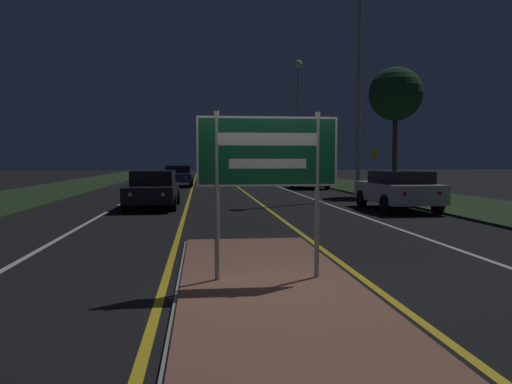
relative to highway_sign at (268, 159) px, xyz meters
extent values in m
plane|color=black|center=(0.00, -0.57, -1.82)|extent=(160.00, 160.00, 0.00)
cube|color=#999993|center=(0.00, 0.00, -1.80)|extent=(2.61, 7.44, 0.05)
cube|color=brown|center=(0.00, 0.00, -1.77)|extent=(2.49, 7.32, 0.10)
cube|color=#23381E|center=(-9.50, 19.43, -1.78)|extent=(5.00, 100.00, 0.08)
cube|color=#23381E|center=(9.50, 19.43, -1.78)|extent=(5.00, 100.00, 0.08)
cube|color=gold|center=(-1.49, 24.43, -1.82)|extent=(0.12, 70.00, 0.01)
cube|color=gold|center=(1.49, 24.43, -1.82)|extent=(0.12, 70.00, 0.01)
cube|color=silver|center=(-4.20, 24.43, -1.82)|extent=(0.12, 70.00, 0.01)
cube|color=silver|center=(4.20, 24.43, -1.82)|extent=(0.12, 70.00, 0.01)
cube|color=silver|center=(-7.20, 24.43, -1.82)|extent=(0.10, 70.00, 0.01)
cube|color=silver|center=(7.20, 24.43, -1.82)|extent=(0.10, 70.00, 0.01)
cylinder|color=#9E9E99|center=(-0.73, 0.00, -0.51)|extent=(0.07, 0.07, 2.43)
cylinder|color=#9E9E99|center=(0.73, 0.00, -0.51)|extent=(0.07, 0.07, 2.43)
cube|color=#0F512D|center=(0.00, 0.00, 0.11)|extent=(2.02, 0.04, 0.99)
cube|color=white|center=(0.00, -0.02, 0.11)|extent=(2.02, 0.00, 0.99)
cube|color=#0F512D|center=(0.00, -0.02, 0.11)|extent=(1.96, 0.01, 0.93)
cube|color=white|center=(0.00, -0.02, 0.29)|extent=(1.41, 0.01, 0.18)
cube|color=white|center=(0.00, -0.02, -0.06)|extent=(1.11, 0.01, 0.14)
cylinder|color=#9E9E99|center=(6.13, 14.89, 3.45)|extent=(0.18, 0.18, 10.55)
cylinder|color=#9E9E99|center=(6.43, 30.42, 2.58)|extent=(0.18, 0.18, 8.80)
sphere|color=#F9EAC6|center=(6.43, 30.42, 7.17)|extent=(0.64, 0.64, 0.64)
cube|color=silver|center=(6.07, 10.13, -1.17)|extent=(1.89, 4.07, 0.66)
cube|color=black|center=(6.07, 9.89, -0.63)|extent=(1.66, 2.12, 0.42)
sphere|color=red|center=(5.49, 8.12, -1.08)|extent=(0.14, 0.14, 0.14)
sphere|color=red|center=(6.66, 8.12, -1.08)|extent=(0.14, 0.14, 0.14)
cylinder|color=black|center=(5.17, 11.39, -1.49)|extent=(0.22, 0.65, 0.65)
cylinder|color=black|center=(6.98, 11.39, -1.49)|extent=(0.22, 0.65, 0.65)
cylinder|color=black|center=(5.17, 8.87, -1.49)|extent=(0.22, 0.65, 0.65)
cylinder|color=black|center=(6.98, 8.87, -1.49)|extent=(0.22, 0.65, 0.65)
cube|color=silver|center=(5.88, 23.90, -1.20)|extent=(1.78, 4.06, 0.62)
cube|color=black|center=(5.88, 23.66, -0.67)|extent=(1.56, 2.11, 0.45)
sphere|color=red|center=(5.32, 21.89, -1.13)|extent=(0.14, 0.14, 0.14)
sphere|color=red|center=(6.43, 21.89, -1.13)|extent=(0.14, 0.14, 0.14)
cylinder|color=black|center=(5.03, 25.16, -1.51)|extent=(0.22, 0.62, 0.62)
cylinder|color=black|center=(6.73, 25.16, -1.51)|extent=(0.22, 0.62, 0.62)
cylinder|color=black|center=(5.03, 22.64, -1.51)|extent=(0.22, 0.62, 0.62)
cylinder|color=black|center=(6.73, 22.64, -1.51)|extent=(0.22, 0.62, 0.62)
cube|color=#B7B7BC|center=(5.80, 36.94, -1.17)|extent=(1.85, 4.51, 0.65)
cube|color=black|center=(5.80, 36.67, -0.61)|extent=(1.63, 2.34, 0.48)
sphere|color=red|center=(5.23, 34.71, -1.09)|extent=(0.14, 0.14, 0.14)
sphere|color=red|center=(6.38, 34.71, -1.09)|extent=(0.14, 0.14, 0.14)
cylinder|color=black|center=(4.92, 38.34, -1.50)|extent=(0.22, 0.64, 0.64)
cylinder|color=black|center=(6.69, 38.34, -1.50)|extent=(0.22, 0.64, 0.64)
cylinder|color=black|center=(4.92, 35.55, -1.50)|extent=(0.22, 0.64, 0.64)
cylinder|color=black|center=(6.69, 35.55, -1.50)|extent=(0.22, 0.64, 0.64)
cube|color=black|center=(-2.74, 12.08, -1.23)|extent=(1.73, 4.65, 0.56)
cube|color=black|center=(-2.74, 12.36, -0.69)|extent=(1.52, 2.42, 0.53)
sphere|color=white|center=(-3.28, 9.77, -1.16)|extent=(0.14, 0.14, 0.14)
sphere|color=white|center=(-2.21, 9.77, -1.16)|extent=(0.14, 0.14, 0.14)
cylinder|color=black|center=(-3.57, 10.63, -1.51)|extent=(0.22, 0.61, 0.61)
cylinder|color=black|center=(-1.92, 10.63, -1.51)|extent=(0.22, 0.61, 0.61)
cylinder|color=black|center=(-3.57, 13.52, -1.51)|extent=(0.22, 0.61, 0.61)
cylinder|color=black|center=(-1.92, 13.52, -1.51)|extent=(0.22, 0.61, 0.61)
cube|color=navy|center=(-2.46, 27.10, -1.19)|extent=(1.85, 4.53, 0.59)
cube|color=black|center=(-2.46, 27.37, -0.65)|extent=(1.63, 2.36, 0.50)
sphere|color=white|center=(-3.04, 24.85, -1.12)|extent=(0.14, 0.14, 0.14)
sphere|color=white|center=(-1.89, 24.85, -1.12)|extent=(0.14, 0.14, 0.14)
cylinder|color=black|center=(-3.35, 25.70, -1.48)|extent=(0.22, 0.68, 0.68)
cylinder|color=black|center=(-1.58, 25.70, -1.48)|extent=(0.22, 0.68, 0.68)
cylinder|color=black|center=(-3.35, 28.50, -1.48)|extent=(0.22, 0.68, 0.68)
cylinder|color=black|center=(-1.58, 28.50, -1.48)|extent=(0.22, 0.68, 0.68)
cylinder|color=#9E9E99|center=(8.62, 19.79, -0.70)|extent=(0.06, 0.06, 2.09)
cube|color=yellow|center=(8.62, 19.79, 0.29)|extent=(0.60, 0.02, 0.60)
cylinder|color=#4C3823|center=(8.76, 17.14, 0.46)|extent=(0.24, 0.24, 4.41)
sphere|color=#1E4223|center=(8.76, 17.14, 3.27)|extent=(2.66, 2.66, 2.66)
camera|label=1|loc=(-0.95, -7.06, 0.00)|focal=35.00mm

